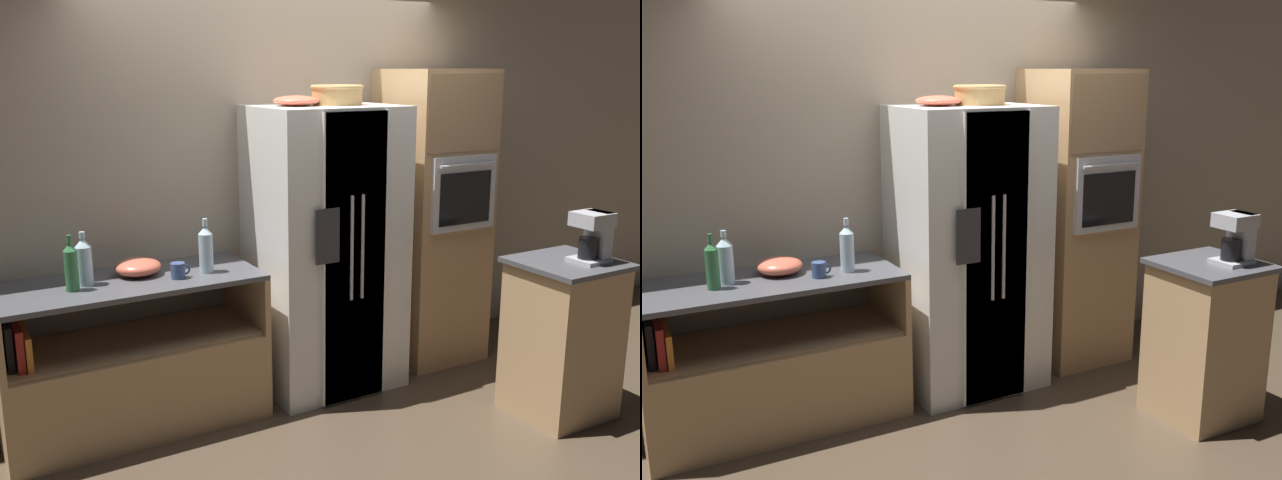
{
  "view_description": "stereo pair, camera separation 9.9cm",
  "coord_description": "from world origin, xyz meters",
  "views": [
    {
      "loc": [
        -2.06,
        -3.78,
        2.05
      ],
      "look_at": [
        0.09,
        -0.04,
        1.0
      ],
      "focal_mm": 40.0,
      "sensor_mm": 36.0,
      "label": 1
    },
    {
      "loc": [
        -1.97,
        -3.83,
        2.05
      ],
      "look_at": [
        0.09,
        -0.04,
        1.0
      ],
      "focal_mm": 40.0,
      "sensor_mm": 36.0,
      "label": 2
    }
  ],
  "objects": [
    {
      "name": "wall_back",
      "position": [
        0.0,
        0.44,
        1.4
      ],
      "size": [
        12.0,
        0.06,
        2.8
      ],
      "color": "tan",
      "rests_on": "ground_plane"
    },
    {
      "name": "refrigerator",
      "position": [
        0.19,
        0.05,
        0.91
      ],
      "size": [
        0.89,
        0.74,
        1.83
      ],
      "color": "white",
      "rests_on": "ground_plane"
    },
    {
      "name": "bottle_tall",
      "position": [
        -0.64,
        0.01,
        1.03
      ],
      "size": [
        0.08,
        0.08,
        0.32
      ],
      "color": "silver",
      "rests_on": "counter_left"
    },
    {
      "name": "bottle_short",
      "position": [
        -1.39,
        0.03,
        1.02
      ],
      "size": [
        0.07,
        0.07,
        0.31
      ],
      "color": "#33723F",
      "rests_on": "counter_left"
    },
    {
      "name": "coffee_maker",
      "position": [
        1.3,
        -1.11,
        1.11
      ],
      "size": [
        0.19,
        0.18,
        0.29
      ],
      "color": "#B2B2B7",
      "rests_on": "island_counter"
    },
    {
      "name": "mixing_bowl",
      "position": [
        -1.0,
        0.15,
        0.94
      ],
      "size": [
        0.26,
        0.26,
        0.1
      ],
      "color": "#DB664C",
      "rests_on": "counter_left"
    },
    {
      "name": "ground_plane",
      "position": [
        0.0,
        0.0,
        0.0
      ],
      "size": [
        20.0,
        20.0,
        0.0
      ],
      "primitive_type": "plane",
      "color": "#4C3D2D"
    },
    {
      "name": "bottle_wide",
      "position": [
        -1.31,
        0.1,
        1.02
      ],
      "size": [
        0.09,
        0.09,
        0.3
      ],
      "color": "silver",
      "rests_on": "counter_left"
    },
    {
      "name": "mug",
      "position": [
        -0.82,
        -0.02,
        0.93
      ],
      "size": [
        0.11,
        0.08,
        0.09
      ],
      "color": "#384C7A",
      "rests_on": "counter_left"
    },
    {
      "name": "island_counter",
      "position": [
        1.2,
        -1.03,
        0.48
      ],
      "size": [
        0.58,
        0.55,
        0.95
      ],
      "color": "tan",
      "rests_on": "ground_plane"
    },
    {
      "name": "wall_oven",
      "position": [
        1.08,
        0.1,
        1.03
      ],
      "size": [
        0.64,
        0.68,
        2.04
      ],
      "color": "tan",
      "rests_on": "ground_plane"
    },
    {
      "name": "wicker_basket",
      "position": [
        0.28,
        0.08,
        1.89
      ],
      "size": [
        0.33,
        0.33,
        0.12
      ],
      "color": "tan",
      "rests_on": "refrigerator"
    },
    {
      "name": "fruit_bowl",
      "position": [
        -0.01,
        0.08,
        1.86
      ],
      "size": [
        0.28,
        0.28,
        0.06
      ],
      "color": "#DB664C",
      "rests_on": "refrigerator"
    },
    {
      "name": "counter_left",
      "position": [
        -1.09,
        0.09,
        0.31
      ],
      "size": [
        1.47,
        0.64,
        0.89
      ],
      "color": "tan",
      "rests_on": "ground_plane"
    }
  ]
}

